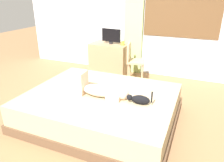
{
  "coord_description": "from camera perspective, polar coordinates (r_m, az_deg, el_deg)",
  "views": [
    {
      "loc": [
        1.33,
        -2.65,
        1.88
      ],
      "look_at": [
        0.12,
        0.19,
        0.6
      ],
      "focal_mm": 34.57,
      "sensor_mm": 36.0,
      "label": 1
    }
  ],
  "objects": [
    {
      "name": "ground_plane",
      "position": [
        3.51,
        -3.1,
        -9.9
      ],
      "size": [
        16.0,
        16.0,
        0.0
      ],
      "primitive_type": "plane",
      "color": "olive"
    },
    {
      "name": "back_wall_with_window",
      "position": [
        5.26,
        8.98,
        17.57
      ],
      "size": [
        6.4,
        0.14,
        2.9
      ],
      "color": "silver",
      "rests_on": "ground"
    },
    {
      "name": "bed",
      "position": [
        3.38,
        -2.9,
        -6.87
      ],
      "size": [
        2.25,
        1.82,
        0.45
      ],
      "color": "brown",
      "rests_on": "ground"
    },
    {
      "name": "person_lying",
      "position": [
        3.2,
        -4.64,
        -1.82
      ],
      "size": [
        0.94,
        0.32,
        0.34
      ],
      "color": "#CCB299",
      "rests_on": "bed"
    },
    {
      "name": "cat",
      "position": [
        2.98,
        7.22,
        -4.86
      ],
      "size": [
        0.36,
        0.13,
        0.21
      ],
      "color": "black",
      "rests_on": "bed"
    },
    {
      "name": "desk",
      "position": [
        5.32,
        -0.6,
        5.99
      ],
      "size": [
        0.9,
        0.56,
        0.74
      ],
      "color": "#997A56",
      "rests_on": "ground"
    },
    {
      "name": "tv_monitor",
      "position": [
        5.18,
        -0.24,
        11.81
      ],
      "size": [
        0.48,
        0.1,
        0.35
      ],
      "color": "black",
      "rests_on": "desk"
    },
    {
      "name": "cup",
      "position": [
        5.04,
        2.8,
        9.95
      ],
      "size": [
        0.08,
        0.08,
        0.1
      ],
      "primitive_type": "cylinder",
      "color": "gold",
      "rests_on": "desk"
    },
    {
      "name": "chair_by_desk",
      "position": [
        4.8,
        5.55,
        5.76
      ],
      "size": [
        0.45,
        0.45,
        0.86
      ],
      "color": "tan",
      "rests_on": "ground"
    },
    {
      "name": "curtain_left",
      "position": [
        5.24,
        5.78,
        15.0
      ],
      "size": [
        0.44,
        0.06,
        2.42
      ],
      "primitive_type": "cube",
      "color": "#ADCC75",
      "rests_on": "ground"
    }
  ]
}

